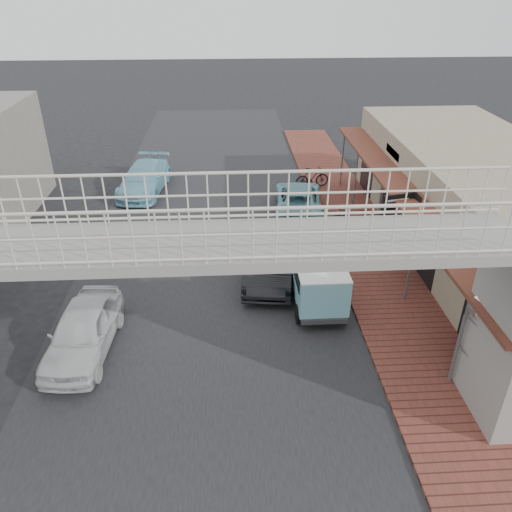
{
  "coord_description": "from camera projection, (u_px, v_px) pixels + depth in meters",
  "views": [
    {
      "loc": [
        0.91,
        -13.1,
        9.97
      ],
      "look_at": [
        1.73,
        1.38,
        1.8
      ],
      "focal_mm": 35.0,
      "sensor_mm": 36.0,
      "label": 1
    }
  ],
  "objects": [
    {
      "name": "angkot_far",
      "position": [
        144.0,
        178.0,
        26.05
      ],
      "size": [
        2.61,
        5.18,
        1.44
      ],
      "primitive_type": "imported",
      "rotation": [
        0.0,
        0.0,
        -0.12
      ],
      "color": "#79BBD2",
      "rests_on": "ground"
    },
    {
      "name": "arrow_sign",
      "position": [
        417.0,
        205.0,
        18.21
      ],
      "size": [
        1.9,
        1.25,
        3.17
      ],
      "rotation": [
        0.0,
        0.0,
        0.21
      ],
      "color": "#59595B",
      "rests_on": "sidewalk"
    },
    {
      "name": "motorcycle_near",
      "position": [
        330.0,
        220.0,
        21.9
      ],
      "size": [
        2.01,
        1.25,
        1.0
      ],
      "primitive_type": "imported",
      "rotation": [
        0.0,
        0.0,
        1.91
      ],
      "color": "black",
      "rests_on": "sidewalk"
    },
    {
      "name": "angkot_curb",
      "position": [
        299.0,
        199.0,
        23.84
      ],
      "size": [
        2.66,
        4.92,
        1.31
      ],
      "primitive_type": "imported",
      "rotation": [
        0.0,
        0.0,
        3.04
      ],
      "color": "#68A9B5",
      "rests_on": "ground"
    },
    {
      "name": "street_clock",
      "position": [
        482.0,
        312.0,
        12.62
      ],
      "size": [
        0.76,
        0.69,
        2.95
      ],
      "rotation": [
        0.0,
        0.0,
        0.27
      ],
      "color": "#59595B",
      "rests_on": "sidewalk"
    },
    {
      "name": "footbridge",
      "position": [
        193.0,
        322.0,
        11.2
      ],
      "size": [
        16.4,
        2.4,
        6.34
      ],
      "color": "gray",
      "rests_on": "ground"
    },
    {
      "name": "shophouse_row",
      "position": [
        490.0,
        212.0,
        19.28
      ],
      "size": [
        7.2,
        18.0,
        4.0
      ],
      "color": "gray",
      "rests_on": "ground"
    },
    {
      "name": "road_strip",
      "position": [
        205.0,
        326.0,
        16.24
      ],
      "size": [
        10.0,
        60.0,
        0.01
      ],
      "primitive_type": "cube",
      "color": "black",
      "rests_on": "ground"
    },
    {
      "name": "angkot_van",
      "position": [
        317.0,
        273.0,
        16.97
      ],
      "size": [
        1.7,
        3.65,
        1.78
      ],
      "rotation": [
        0.0,
        0.0,
        0.01
      ],
      "color": "black",
      "rests_on": "ground"
    },
    {
      "name": "sidewalk",
      "position": [
        377.0,
        272.0,
        19.15
      ],
      "size": [
        3.0,
        40.0,
        0.1
      ],
      "primitive_type": "cube",
      "color": "brown",
      "rests_on": "ground"
    },
    {
      "name": "ground",
      "position": [
        205.0,
        326.0,
        16.24
      ],
      "size": [
        120.0,
        120.0,
        0.0
      ],
      "primitive_type": "plane",
      "color": "black",
      "rests_on": "ground"
    },
    {
      "name": "motorcycle_far",
      "position": [
        312.0,
        177.0,
        26.37
      ],
      "size": [
        1.9,
        0.84,
        1.1
      ],
      "primitive_type": "imported",
      "rotation": [
        0.0,
        0.0,
        1.75
      ],
      "color": "black",
      "rests_on": "sidewalk"
    },
    {
      "name": "dark_sedan",
      "position": [
        270.0,
        256.0,
        18.69
      ],
      "size": [
        2.31,
        5.05,
        1.61
      ],
      "primitive_type": "imported",
      "rotation": [
        0.0,
        0.0,
        -0.13
      ],
      "color": "black",
      "rests_on": "ground"
    },
    {
      "name": "white_hatchback",
      "position": [
        83.0,
        331.0,
        14.89
      ],
      "size": [
        1.94,
        4.28,
        1.43
      ],
      "primitive_type": "imported",
      "rotation": [
        0.0,
        0.0,
        -0.06
      ],
      "color": "silver",
      "rests_on": "ground"
    }
  ]
}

